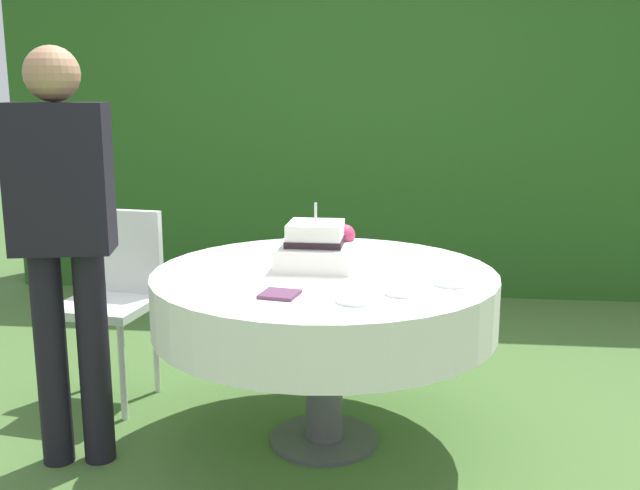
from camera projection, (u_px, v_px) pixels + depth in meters
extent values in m
plane|color=#476B33|center=(324.00, 441.00, 3.07)|extent=(20.00, 20.00, 0.00)
cube|color=#28561E|center=(360.00, 136.00, 5.36)|extent=(5.03, 0.61, 2.23)
cylinder|color=#4C4C51|center=(324.00, 438.00, 3.07)|extent=(0.45, 0.45, 0.02)
cylinder|color=#4C4C51|center=(324.00, 362.00, 3.00)|extent=(0.15, 0.15, 0.70)
cylinder|color=olive|center=(324.00, 276.00, 2.93)|extent=(1.35, 1.35, 0.03)
cylinder|color=white|center=(324.00, 299.00, 2.95)|extent=(1.38, 1.38, 0.23)
cube|color=white|center=(316.00, 256.00, 2.99)|extent=(0.31, 0.31, 0.09)
cube|color=white|center=(316.00, 234.00, 2.97)|extent=(0.22, 0.22, 0.09)
cube|color=black|center=(316.00, 241.00, 2.97)|extent=(0.23, 0.23, 0.03)
sphere|color=#D13866|center=(345.00, 235.00, 3.06)|extent=(0.09, 0.09, 0.09)
cylinder|color=silver|center=(316.00, 213.00, 2.95)|extent=(0.01, 0.01, 0.08)
cylinder|color=white|center=(451.00, 283.00, 2.72)|extent=(0.14, 0.14, 0.01)
cylinder|color=white|center=(401.00, 293.00, 2.59)|extent=(0.11, 0.11, 0.01)
cylinder|color=white|center=(355.00, 300.00, 2.50)|extent=(0.13, 0.13, 0.01)
cube|color=#603856|center=(280.00, 294.00, 2.57)|extent=(0.15, 0.15, 0.01)
cylinder|color=white|center=(59.00, 365.00, 3.31)|extent=(0.03, 0.03, 0.45)
cylinder|color=white|center=(123.00, 372.00, 3.23)|extent=(0.03, 0.03, 0.45)
cylinder|color=white|center=(97.00, 342.00, 3.61)|extent=(0.03, 0.03, 0.45)
cylinder|color=white|center=(156.00, 348.00, 3.53)|extent=(0.03, 0.03, 0.45)
cube|color=white|center=(106.00, 306.00, 3.37)|extent=(0.45, 0.45, 0.04)
cube|color=white|center=(123.00, 251.00, 3.49)|extent=(0.40, 0.10, 0.40)
cylinder|color=black|center=(52.00, 360.00, 2.82)|extent=(0.12, 0.12, 0.85)
cylinder|color=black|center=(94.00, 358.00, 2.84)|extent=(0.12, 0.12, 0.85)
cube|color=black|center=(60.00, 179.00, 2.68)|extent=(0.39, 0.27, 0.55)
sphere|color=#A87A5B|center=(52.00, 74.00, 2.61)|extent=(0.20, 0.20, 0.20)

